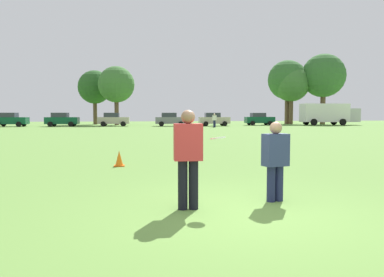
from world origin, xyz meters
name	(u,v)px	position (x,y,z in m)	size (l,w,h in m)	color
ground_plane	(243,212)	(0.00, 0.00, 0.00)	(161.84, 161.84, 0.00)	#608C3D
player_thrower	(188,154)	(-0.85, 0.35, 0.94)	(0.48, 0.30, 1.67)	black
player_defender	(275,157)	(0.81, 0.65, 0.81)	(0.50, 0.35, 1.46)	#1E234C
frisbee	(218,138)	(-0.31, 0.48, 1.19)	(0.27, 0.27, 0.08)	white
traffic_cone	(119,159)	(-2.07, 5.87, 0.23)	(0.32, 0.32, 0.48)	#D8590C
parked_car_near_left	(10,120)	(-16.67, 46.51, 0.92)	(4.31, 2.43, 1.82)	#0C4C2D
parked_car_mid_left	(62,119)	(-10.13, 45.90, 0.92)	(4.31, 2.43, 1.82)	#0C4C2D
parked_car_center	(113,119)	(-3.46, 46.20, 0.92)	(4.31, 2.43, 1.82)	#B7AD99
parked_car_mid_right	(170,119)	(4.21, 44.98, 0.92)	(4.31, 2.43, 1.82)	slate
parked_car_near_right	(214,119)	(10.22, 44.60, 0.92)	(4.31, 2.43, 1.82)	#B7AD99
parked_car_far_right	(259,119)	(17.58, 46.66, 0.92)	(4.31, 2.43, 1.82)	#0C4C2D
box_truck	(328,113)	(27.97, 45.48, 1.75)	(8.64, 3.38, 3.18)	white
bystander_sideline_watcher	(214,120)	(8.94, 38.95, 0.97)	(0.54, 0.45, 1.71)	#1E234C
tree_west_oak	(95,87)	(-6.58, 55.65, 5.90)	(5.27, 5.27, 8.57)	brown
tree_west_maple	(116,85)	(-3.11, 51.23, 6.02)	(5.38, 5.38, 8.75)	brown
tree_center_elm	(287,80)	(24.99, 53.41, 7.32)	(6.55, 6.55, 10.65)	brown
tree_east_birch	(291,84)	(25.34, 52.64, 6.66)	(5.96, 5.96, 9.68)	brown
tree_east_oak	(323,76)	(30.21, 51.10, 7.90)	(7.07, 7.07, 11.48)	brown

